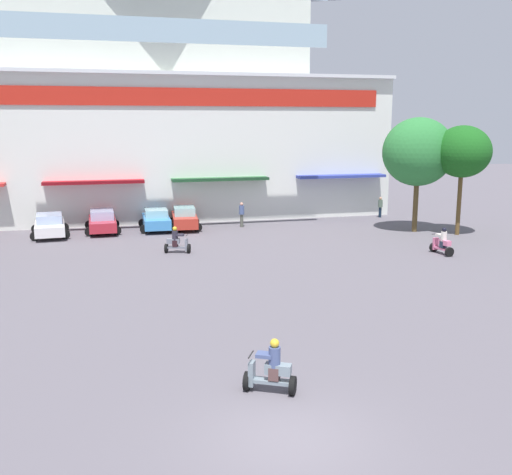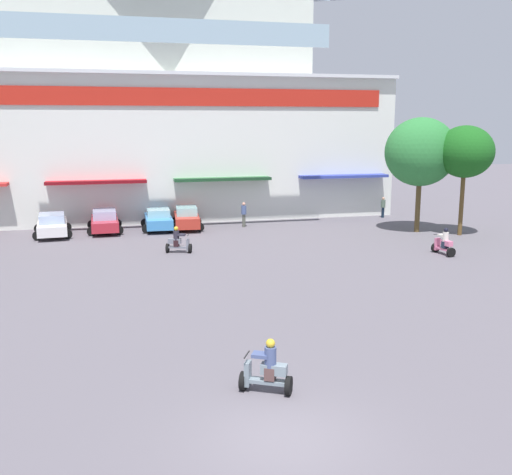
{
  "view_description": "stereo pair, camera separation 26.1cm",
  "coord_description": "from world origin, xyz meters",
  "px_view_note": "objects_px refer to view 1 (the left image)",
  "views": [
    {
      "loc": [
        -3.91,
        -11.93,
        7.23
      ],
      "look_at": [
        2.53,
        13.06,
        2.14
      ],
      "focal_mm": 41.42,
      "sensor_mm": 36.0,
      "label": 1
    },
    {
      "loc": [
        -3.66,
        -12.0,
        7.23
      ],
      "look_at": [
        2.53,
        13.06,
        2.14
      ],
      "focal_mm": 41.42,
      "sensor_mm": 36.0,
      "label": 2
    }
  ],
  "objects_px": {
    "plaza_tree_3": "(462,152)",
    "scooter_rider_3": "(271,370)",
    "parked_car_1": "(102,221)",
    "scooter_rider_0": "(177,242)",
    "scooter_rider_4": "(442,243)",
    "plaza_tree_1": "(418,152)",
    "parked_car_0": "(50,225)",
    "parked_car_2": "(156,219)",
    "pedestrian_0": "(242,213)",
    "parked_car_3": "(184,218)",
    "pedestrian_2": "(380,206)"
  },
  "relations": [
    {
      "from": "plaza_tree_3",
      "to": "scooter_rider_3",
      "type": "relative_size",
      "value": 4.53
    },
    {
      "from": "parked_car_1",
      "to": "scooter_rider_0",
      "type": "relative_size",
      "value": 2.87
    },
    {
      "from": "plaza_tree_3",
      "to": "scooter_rider_4",
      "type": "bearing_deg",
      "value": -130.2
    },
    {
      "from": "scooter_rider_3",
      "to": "plaza_tree_1",
      "type": "bearing_deg",
      "value": 52.45
    },
    {
      "from": "parked_car_0",
      "to": "parked_car_2",
      "type": "height_order",
      "value": "parked_car_2"
    },
    {
      "from": "parked_car_1",
      "to": "pedestrian_0",
      "type": "relative_size",
      "value": 2.5
    },
    {
      "from": "parked_car_1",
      "to": "parked_car_2",
      "type": "bearing_deg",
      "value": -1.67
    },
    {
      "from": "plaza_tree_3",
      "to": "parked_car_1",
      "type": "distance_m",
      "value": 23.74
    },
    {
      "from": "parked_car_1",
      "to": "scooter_rider_3",
      "type": "xyz_separation_m",
      "value": [
        4.37,
        -25.53,
        -0.11
      ]
    },
    {
      "from": "parked_car_0",
      "to": "parked_car_3",
      "type": "bearing_deg",
      "value": 3.52
    },
    {
      "from": "plaza_tree_1",
      "to": "parked_car_0",
      "type": "distance_m",
      "value": 24.25
    },
    {
      "from": "parked_car_1",
      "to": "pedestrian_2",
      "type": "xyz_separation_m",
      "value": [
        20.62,
        1.05,
        0.15
      ]
    },
    {
      "from": "scooter_rider_0",
      "to": "pedestrian_2",
      "type": "bearing_deg",
      "value": 27.42
    },
    {
      "from": "parked_car_0",
      "to": "parked_car_1",
      "type": "distance_m",
      "value": 3.33
    },
    {
      "from": "scooter_rider_4",
      "to": "scooter_rider_3",
      "type": "bearing_deg",
      "value": -134.68
    },
    {
      "from": "parked_car_3",
      "to": "plaza_tree_3",
      "type": "bearing_deg",
      "value": -21.13
    },
    {
      "from": "parked_car_3",
      "to": "pedestrian_2",
      "type": "height_order",
      "value": "pedestrian_2"
    },
    {
      "from": "parked_car_2",
      "to": "scooter_rider_4",
      "type": "relative_size",
      "value": 2.58
    },
    {
      "from": "scooter_rider_0",
      "to": "plaza_tree_3",
      "type": "bearing_deg",
      "value": 2.81
    },
    {
      "from": "parked_car_3",
      "to": "scooter_rider_4",
      "type": "relative_size",
      "value": 2.69
    },
    {
      "from": "plaza_tree_3",
      "to": "pedestrian_0",
      "type": "distance_m",
      "value": 14.99
    },
    {
      "from": "plaza_tree_1",
      "to": "parked_car_3",
      "type": "bearing_deg",
      "value": 161.94
    },
    {
      "from": "plaza_tree_1",
      "to": "plaza_tree_3",
      "type": "relative_size",
      "value": 1.07
    },
    {
      "from": "parked_car_1",
      "to": "scooter_rider_3",
      "type": "distance_m",
      "value": 25.9
    },
    {
      "from": "plaza_tree_3",
      "to": "parked_car_3",
      "type": "relative_size",
      "value": 1.7
    },
    {
      "from": "parked_car_1",
      "to": "parked_car_3",
      "type": "xyz_separation_m",
      "value": [
        5.44,
        -0.15,
        0.02
      ]
    },
    {
      "from": "parked_car_0",
      "to": "plaza_tree_3",
      "type": "bearing_deg",
      "value": -13.18
    },
    {
      "from": "parked_car_1",
      "to": "pedestrian_0",
      "type": "xyz_separation_m",
      "value": [
        9.39,
        -0.45,
        0.24
      ]
    },
    {
      "from": "pedestrian_0",
      "to": "parked_car_2",
      "type": "bearing_deg",
      "value": 176.64
    },
    {
      "from": "scooter_rider_0",
      "to": "parked_car_1",
      "type": "bearing_deg",
      "value": 117.96
    },
    {
      "from": "parked_car_0",
      "to": "scooter_rider_4",
      "type": "bearing_deg",
      "value": -26.93
    },
    {
      "from": "pedestrian_0",
      "to": "pedestrian_2",
      "type": "height_order",
      "value": "pedestrian_0"
    },
    {
      "from": "parked_car_0",
      "to": "pedestrian_2",
      "type": "relative_size",
      "value": 2.77
    },
    {
      "from": "scooter_rider_0",
      "to": "scooter_rider_4",
      "type": "xyz_separation_m",
      "value": [
        14.16,
        -4.0,
        0.02
      ]
    },
    {
      "from": "pedestrian_2",
      "to": "scooter_rider_0",
      "type": "bearing_deg",
      "value": -152.58
    },
    {
      "from": "plaza_tree_3",
      "to": "parked_car_1",
      "type": "relative_size",
      "value": 1.62
    },
    {
      "from": "plaza_tree_1",
      "to": "scooter_rider_0",
      "type": "relative_size",
      "value": 4.98
    },
    {
      "from": "pedestrian_2",
      "to": "plaza_tree_1",
      "type": "bearing_deg",
      "value": -94.2
    },
    {
      "from": "parked_car_2",
      "to": "scooter_rider_4",
      "type": "distance_m",
      "value": 18.6
    },
    {
      "from": "scooter_rider_0",
      "to": "scooter_rider_4",
      "type": "height_order",
      "value": "scooter_rider_4"
    },
    {
      "from": "parked_car_3",
      "to": "scooter_rider_3",
      "type": "distance_m",
      "value": 25.41
    },
    {
      "from": "parked_car_2",
      "to": "parked_car_3",
      "type": "xyz_separation_m",
      "value": [
        1.91,
        -0.04,
        0.03
      ]
    },
    {
      "from": "parked_car_2",
      "to": "scooter_rider_4",
      "type": "bearing_deg",
      "value": -38.06
    },
    {
      "from": "scooter_rider_0",
      "to": "pedestrian_0",
      "type": "bearing_deg",
      "value": 52.99
    },
    {
      "from": "parked_car_1",
      "to": "parked_car_3",
      "type": "height_order",
      "value": "parked_car_3"
    },
    {
      "from": "plaza_tree_1",
      "to": "scooter_rider_4",
      "type": "bearing_deg",
      "value": -106.9
    },
    {
      "from": "parked_car_3",
      "to": "pedestrian_2",
      "type": "bearing_deg",
      "value": 4.5
    },
    {
      "from": "parked_car_2",
      "to": "parked_car_3",
      "type": "relative_size",
      "value": 0.96
    },
    {
      "from": "pedestrian_2",
      "to": "parked_car_2",
      "type": "bearing_deg",
      "value": -176.15
    },
    {
      "from": "plaza_tree_1",
      "to": "pedestrian_2",
      "type": "xyz_separation_m",
      "value": [
        0.44,
        6.01,
        -4.37
      ]
    }
  ]
}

